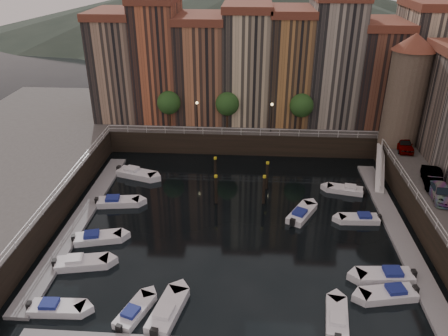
# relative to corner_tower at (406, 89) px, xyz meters

# --- Properties ---
(ground) EXTENTS (200.00, 200.00, 0.00)m
(ground) POSITION_rel_corner_tower_xyz_m (-20.00, -14.50, -10.19)
(ground) COLOR black
(ground) RESTS_ON ground
(quay_far) EXTENTS (80.00, 20.00, 3.00)m
(quay_far) POSITION_rel_corner_tower_xyz_m (-20.00, 11.50, -8.69)
(quay_far) COLOR black
(quay_far) RESTS_ON ground
(dock_left) EXTENTS (2.00, 28.00, 0.35)m
(dock_left) POSITION_rel_corner_tower_xyz_m (-36.20, -15.50, -10.02)
(dock_left) COLOR gray
(dock_left) RESTS_ON ground
(dock_right) EXTENTS (2.00, 28.00, 0.35)m
(dock_right) POSITION_rel_corner_tower_xyz_m (-3.80, -15.50, -10.02)
(dock_right) COLOR gray
(dock_right) RESTS_ON ground
(mountains) EXTENTS (145.00, 100.00, 18.00)m
(mountains) POSITION_rel_corner_tower_xyz_m (-18.28, 95.50, -2.28)
(mountains) COLOR #2D382D
(mountains) RESTS_ON ground
(far_terrace) EXTENTS (48.70, 10.30, 17.50)m
(far_terrace) POSITION_rel_corner_tower_xyz_m (-16.69, 9.00, 0.76)
(far_terrace) COLOR #9B7C62
(far_terrace) RESTS_ON quay_far
(corner_tower) EXTENTS (5.20, 5.20, 13.80)m
(corner_tower) POSITION_rel_corner_tower_xyz_m (0.00, 0.00, 0.00)
(corner_tower) COLOR #6B5B4C
(corner_tower) RESTS_ON quay_right
(promenade_trees) EXTENTS (21.20, 3.20, 5.20)m
(promenade_trees) POSITION_rel_corner_tower_xyz_m (-21.33, 3.70, -3.61)
(promenade_trees) COLOR black
(promenade_trees) RESTS_ON quay_far
(street_lamps) EXTENTS (10.36, 0.36, 4.18)m
(street_lamps) POSITION_rel_corner_tower_xyz_m (-21.00, 2.70, -4.30)
(street_lamps) COLOR black
(street_lamps) RESTS_ON quay_far
(railings) EXTENTS (36.08, 34.04, 0.52)m
(railings) POSITION_rel_corner_tower_xyz_m (-20.00, -9.62, -6.41)
(railings) COLOR white
(railings) RESTS_ON ground
(gangway) EXTENTS (2.78, 8.32, 3.73)m
(gangway) POSITION_rel_corner_tower_xyz_m (-2.90, -4.50, -8.28)
(gangway) COLOR white
(gangway) RESTS_ON ground
(mooring_pilings) EXTENTS (6.49, 4.92, 3.78)m
(mooring_pilings) POSITION_rel_corner_tower_xyz_m (-19.72, -9.13, -8.54)
(mooring_pilings) COLOR black
(mooring_pilings) RESTS_ON ground
(boat_left_0) EXTENTS (4.49, 1.77, 1.02)m
(boat_left_0) POSITION_rel_corner_tower_xyz_m (-33.48, -28.36, -9.85)
(boat_left_0) COLOR white
(boat_left_0) RESTS_ON ground
(boat_left_1) EXTENTS (4.94, 2.59, 1.11)m
(boat_left_1) POSITION_rel_corner_tower_xyz_m (-33.49, -22.89, -9.82)
(boat_left_1) COLOR white
(boat_left_1) RESTS_ON ground
(boat_left_2) EXTENTS (4.82, 2.70, 1.08)m
(boat_left_2) POSITION_rel_corner_tower_xyz_m (-33.27, -19.09, -9.83)
(boat_left_2) COLOR white
(boat_left_2) RESTS_ON ground
(boat_left_3) EXTENTS (4.89, 2.29, 1.10)m
(boat_left_3) POSITION_rel_corner_tower_xyz_m (-33.21, -12.36, -9.82)
(boat_left_3) COLOR white
(boat_left_3) RESTS_ON ground
(boat_left_4) EXTENTS (5.35, 3.30, 1.20)m
(boat_left_4) POSITION_rel_corner_tower_xyz_m (-32.83, -5.60, -9.79)
(boat_left_4) COLOR white
(boat_left_4) RESTS_ON ground
(boat_right_0) EXTENTS (4.87, 2.54, 1.09)m
(boat_right_0) POSITION_rel_corner_tower_xyz_m (-7.13, -25.13, -9.83)
(boat_right_0) COLOR white
(boat_right_0) RESTS_ON ground
(boat_right_1) EXTENTS (5.04, 2.11, 1.14)m
(boat_right_1) POSITION_rel_corner_tower_xyz_m (-6.82, -22.92, -9.81)
(boat_right_1) COLOR white
(boat_right_1) RESTS_ON ground
(boat_right_3) EXTENTS (4.30, 1.72, 0.98)m
(boat_right_3) POSITION_rel_corner_tower_xyz_m (-7.13, -14.00, -9.86)
(boat_right_3) COLOR white
(boat_right_3) RESTS_ON ground
(boat_right_4) EXTENTS (4.43, 2.39, 0.99)m
(boat_right_4) POSITION_rel_corner_tower_xyz_m (-7.45, -7.86, -9.86)
(boat_right_4) COLOR white
(boat_right_4) RESTS_ON ground
(boat_near_0) EXTENTS (2.77, 4.31, 0.97)m
(boat_near_0) POSITION_rel_corner_tower_xyz_m (-27.29, -28.33, -9.87)
(boat_near_0) COLOR white
(boat_near_0) RESTS_ON ground
(boat_near_1) EXTENTS (2.84, 5.26, 1.18)m
(boat_near_1) POSITION_rel_corner_tower_xyz_m (-24.75, -28.21, -9.80)
(boat_near_1) COLOR white
(boat_near_1) RESTS_ON ground
(boat_near_3) EXTENTS (2.19, 4.54, 1.02)m
(boat_near_3) POSITION_rel_corner_tower_xyz_m (-11.80, -28.02, -9.85)
(boat_near_3) COLOR white
(boat_near_3) RESTS_ON ground
(car_a) EXTENTS (2.14, 4.62, 1.53)m
(car_a) POSITION_rel_corner_tower_xyz_m (0.22, -2.11, -6.43)
(car_a) COLOR gray
(car_a) RESTS_ON quay_right
(car_b) EXTENTS (2.49, 5.00, 1.57)m
(car_b) POSITION_rel_corner_tower_xyz_m (0.49, -11.12, -6.41)
(car_b) COLOR gray
(car_b) RESTS_ON quay_right
(car_c) EXTENTS (2.31, 4.93, 1.39)m
(car_c) POSITION_rel_corner_tower_xyz_m (0.30, -14.00, -6.50)
(car_c) COLOR gray
(car_c) RESTS_ON quay_right
(boat_extra_163) EXTENTS (3.66, 4.72, 1.09)m
(boat_extra_163) POSITION_rel_corner_tower_xyz_m (-13.13, -13.49, -9.83)
(boat_extra_163) COLOR white
(boat_extra_163) RESTS_ON ground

